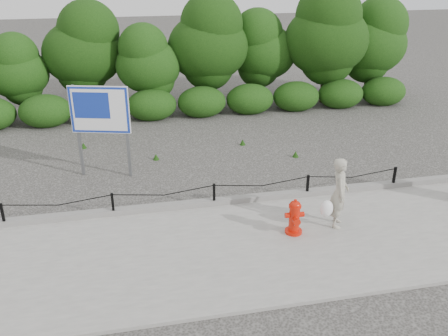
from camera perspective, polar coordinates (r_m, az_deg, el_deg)
ground at (r=12.14m, az=-1.19°, el=-4.81°), size 90.00×90.00×0.00m
sidewalk at (r=10.45m, az=0.92°, el=-9.78°), size 14.00×4.00×0.08m
curb at (r=12.12m, az=-1.24°, el=-4.08°), size 14.00×0.22×0.14m
chain_barrier at (r=11.93m, az=-1.20°, el=-2.89°), size 10.06×0.06×0.60m
treeline at (r=19.99m, az=-2.04°, el=14.41°), size 20.31×3.75×4.90m
fire_hydrant at (r=10.86m, az=8.47°, el=-5.88°), size 0.45×0.46×0.85m
pedestrian at (r=11.16m, az=13.62°, el=-3.01°), size 0.81×0.73×1.69m
advertising_sign at (r=13.65m, az=-14.71°, el=6.31°), size 1.63×0.55×2.68m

